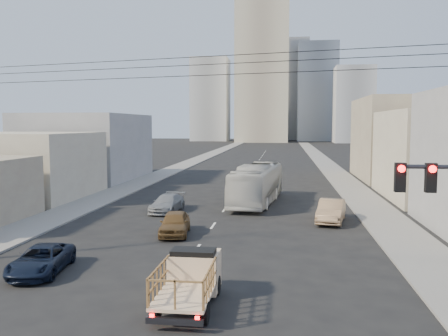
% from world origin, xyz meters
% --- Properties ---
extents(ground, '(420.00, 420.00, 0.00)m').
position_xyz_m(ground, '(0.00, 0.00, 0.00)').
color(ground, black).
rests_on(ground, ground).
extents(sidewalk_left, '(3.50, 180.00, 0.12)m').
position_xyz_m(sidewalk_left, '(-11.75, 70.00, 0.06)').
color(sidewalk_left, gray).
rests_on(sidewalk_left, ground).
extents(sidewalk_right, '(3.50, 180.00, 0.12)m').
position_xyz_m(sidewalk_right, '(11.75, 70.00, 0.06)').
color(sidewalk_right, gray).
rests_on(sidewalk_right, ground).
extents(lane_dashes, '(0.15, 104.00, 0.01)m').
position_xyz_m(lane_dashes, '(0.00, 53.00, 0.01)').
color(lane_dashes, silver).
rests_on(lane_dashes, ground).
extents(flatbed_pickup, '(1.95, 4.41, 1.90)m').
position_xyz_m(flatbed_pickup, '(1.20, 0.06, 1.09)').
color(flatbed_pickup, beige).
rests_on(flatbed_pickup, ground).
extents(navy_pickup, '(2.56, 4.60, 1.22)m').
position_xyz_m(navy_pickup, '(-6.25, 3.02, 0.61)').
color(navy_pickup, black).
rests_on(navy_pickup, ground).
extents(city_bus, '(4.18, 12.21, 3.33)m').
position_xyz_m(city_bus, '(2.39, 23.46, 1.67)').
color(city_bus, '#BBBAB6').
rests_on(city_bus, ground).
extents(sedan_brown, '(2.17, 4.35, 1.42)m').
position_xyz_m(sedan_brown, '(-1.94, 11.16, 0.71)').
color(sedan_brown, brown).
rests_on(sedan_brown, ground).
extents(sedan_tan, '(2.51, 4.94, 1.55)m').
position_xyz_m(sedan_tan, '(7.94, 16.22, 0.78)').
color(sedan_tan, '#9A795A').
rests_on(sedan_tan, ground).
extents(sedan_grey, '(2.22, 4.71, 1.33)m').
position_xyz_m(sedan_grey, '(-4.28, 18.57, 0.66)').
color(sedan_grey, gray).
rests_on(sedan_grey, ground).
extents(overhead_wires, '(23.01, 5.02, 0.72)m').
position_xyz_m(overhead_wires, '(0.00, 1.50, 8.97)').
color(overhead_wires, black).
rests_on(overhead_wires, ground).
extents(bldg_right_far, '(12.00, 16.00, 10.00)m').
position_xyz_m(bldg_right_far, '(20.00, 44.00, 5.00)').
color(bldg_right_far, gray).
rests_on(bldg_right_far, ground).
extents(bldg_left_mid, '(11.00, 12.00, 6.00)m').
position_xyz_m(bldg_left_mid, '(-19.00, 24.00, 3.00)').
color(bldg_left_mid, '#B3A690').
rests_on(bldg_left_mid, ground).
extents(bldg_left_far, '(12.00, 16.00, 8.00)m').
position_xyz_m(bldg_left_far, '(-19.50, 39.00, 4.00)').
color(bldg_left_far, gray).
rests_on(bldg_left_far, ground).
extents(high_rise_tower, '(20.00, 20.00, 60.00)m').
position_xyz_m(high_rise_tower, '(-4.00, 170.00, 30.00)').
color(high_rise_tower, tan).
rests_on(high_rise_tower, ground).
extents(midrise_ne, '(16.00, 16.00, 40.00)m').
position_xyz_m(midrise_ne, '(18.00, 185.00, 20.00)').
color(midrise_ne, gray).
rests_on(midrise_ne, ground).
extents(midrise_nw, '(15.00, 15.00, 34.00)m').
position_xyz_m(midrise_nw, '(-26.00, 180.00, 17.00)').
color(midrise_nw, gray).
rests_on(midrise_nw, ground).
extents(midrise_back, '(18.00, 18.00, 44.00)m').
position_xyz_m(midrise_back, '(6.00, 200.00, 22.00)').
color(midrise_back, gray).
rests_on(midrise_back, ground).
extents(midrise_east, '(14.00, 14.00, 28.00)m').
position_xyz_m(midrise_east, '(30.00, 165.00, 14.00)').
color(midrise_east, gray).
rests_on(midrise_east, ground).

